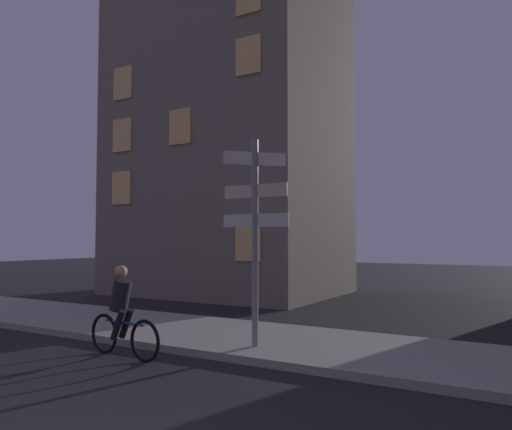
{
  "coord_description": "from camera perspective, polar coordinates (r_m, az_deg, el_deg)",
  "views": [
    {
      "loc": [
        3.52,
        -2.32,
        2.07
      ],
      "look_at": [
        -1.01,
        5.45,
        2.52
      ],
      "focal_mm": 34.43,
      "sensor_mm": 36.0,
      "label": 1
    }
  ],
  "objects": [
    {
      "name": "cyclist",
      "position": [
        9.11,
        -15.28,
        -11.09
      ],
      "size": [
        1.82,
        0.37,
        1.61
      ],
      "color": "black",
      "rests_on": "ground_plane"
    },
    {
      "name": "building_left_block",
      "position": [
        19.78,
        -3.04,
        12.53
      ],
      "size": [
        8.1,
        6.14,
        14.62
      ],
      "color": "slate",
      "rests_on": "ground_plane"
    },
    {
      "name": "sidewalk_kerb",
      "position": [
        9.45,
        7.94,
        -15.03
      ],
      "size": [
        40.0,
        3.12,
        0.14
      ],
      "primitive_type": "cube",
      "color": "#9E9991",
      "rests_on": "ground_plane"
    },
    {
      "name": "signpost",
      "position": [
        8.96,
        -0.11,
        -1.13
      ],
      "size": [
        1.37,
        0.86,
        3.77
      ],
      "color": "gray",
      "rests_on": "sidewalk_kerb"
    }
  ]
}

